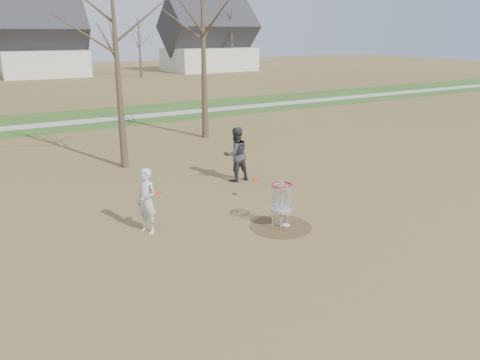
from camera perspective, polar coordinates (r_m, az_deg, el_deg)
name	(u,v)px	position (r m, az deg, el deg)	size (l,w,h in m)	color
ground	(281,227)	(13.76, 4.99, -5.69)	(160.00, 160.00, 0.00)	brown
green_band	(97,118)	(32.57, -16.98, 7.29)	(160.00, 8.00, 0.01)	#2D5119
footpath	(101,120)	(31.61, -16.54, 7.05)	(160.00, 1.50, 0.01)	#9E9E99
dirt_circle	(281,227)	(13.76, 4.99, -5.67)	(1.80, 1.80, 0.01)	#47331E
player_standing	(147,201)	(13.28, -11.31, -2.53)	(0.68, 0.45, 1.86)	silver
player_throwing	(236,154)	(17.60, -0.50, 3.15)	(1.00, 0.78, 2.05)	#313035
disc_grounded	(286,225)	(13.83, 5.66, -5.48)	(0.22, 0.22, 0.02)	white
discs_in_play	(213,185)	(14.33, -3.28, -0.64)	(3.94, 1.07, 0.49)	#F1340C
disc_golf_basket	(282,197)	(13.42, 5.09, -2.10)	(0.64, 0.64, 1.35)	#9EA3AD
bare_trees	(70,33)	(46.94, -19.99, 16.54)	(52.62, 44.98, 9.00)	#382B1E
houses_row	(65,48)	(63.92, -20.54, 14.87)	(56.51, 10.01, 7.26)	silver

